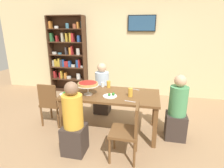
% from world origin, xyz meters
% --- Properties ---
extents(ground_plane, '(12.00, 12.00, 0.00)m').
position_xyz_m(ground_plane, '(0.00, 0.00, 0.00)').
color(ground_plane, '#9E7A56').
extents(rear_partition, '(8.00, 0.12, 2.80)m').
position_xyz_m(rear_partition, '(0.00, 2.20, 1.40)').
color(rear_partition, beige).
rests_on(rear_partition, ground_plane).
extents(dining_table, '(1.71, 0.85, 0.74)m').
position_xyz_m(dining_table, '(0.00, 0.00, 0.65)').
color(dining_table, brown).
rests_on(dining_table, ground_plane).
extents(bookshelf, '(1.10, 0.30, 2.21)m').
position_xyz_m(bookshelf, '(-1.75, 2.01, 1.12)').
color(bookshelf, '#422819').
rests_on(bookshelf, ground_plane).
extents(television, '(0.73, 0.05, 0.42)m').
position_xyz_m(television, '(0.37, 2.11, 1.99)').
color(television, black).
extents(diner_head_east, '(0.34, 0.34, 1.15)m').
position_xyz_m(diner_head_east, '(1.16, 0.00, 0.49)').
color(diner_head_east, '#382D28').
rests_on(diner_head_east, ground_plane).
extents(diner_far_left, '(0.34, 0.34, 1.15)m').
position_xyz_m(diner_far_left, '(-0.36, 0.73, 0.49)').
color(diner_far_left, '#382D28').
rests_on(diner_far_left, ground_plane).
extents(diner_near_left, '(0.34, 0.34, 1.15)m').
position_xyz_m(diner_near_left, '(-0.41, -0.74, 0.49)').
color(diner_near_left, '#382D28').
rests_on(diner_near_left, ground_plane).
extents(chair_near_right, '(0.40, 0.40, 0.87)m').
position_xyz_m(chair_near_right, '(0.42, -0.71, 0.49)').
color(chair_near_right, brown).
rests_on(chair_near_right, ground_plane).
extents(chair_head_west, '(0.40, 0.40, 0.87)m').
position_xyz_m(chair_head_west, '(-1.19, -0.04, 0.49)').
color(chair_head_west, brown).
rests_on(chair_head_west, ground_plane).
extents(deep_dish_pizza_stand, '(0.38, 0.38, 0.22)m').
position_xyz_m(deep_dish_pizza_stand, '(-0.38, -0.12, 0.92)').
color(deep_dish_pizza_stand, silver).
rests_on(deep_dish_pizza_stand, dining_table).
extents(salad_plate_near_diner, '(0.22, 0.22, 0.07)m').
position_xyz_m(salad_plate_near_diner, '(-0.77, -0.21, 0.76)').
color(salad_plate_near_diner, white).
rests_on(salad_plate_near_diner, dining_table).
extents(salad_plate_far_diner, '(0.24, 0.24, 0.07)m').
position_xyz_m(salad_plate_far_diner, '(0.02, -0.14, 0.75)').
color(salad_plate_far_diner, white).
rests_on(salad_plate_far_diner, dining_table).
extents(beer_glass_amber_tall, '(0.07, 0.07, 0.17)m').
position_xyz_m(beer_glass_amber_tall, '(-0.48, 0.15, 0.82)').
color(beer_glass_amber_tall, gold).
rests_on(beer_glass_amber_tall, dining_table).
extents(beer_glass_amber_short, '(0.08, 0.08, 0.13)m').
position_xyz_m(beer_glass_amber_short, '(-0.12, 0.33, 0.81)').
color(beer_glass_amber_short, gold).
rests_on(beer_glass_amber_short, dining_table).
extents(beer_glass_amber_spare, '(0.08, 0.08, 0.15)m').
position_xyz_m(beer_glass_amber_spare, '(0.36, -0.07, 0.81)').
color(beer_glass_amber_spare, gold).
rests_on(beer_glass_amber_spare, dining_table).
extents(water_glass_clear_near, '(0.06, 0.06, 0.09)m').
position_xyz_m(water_glass_clear_near, '(-0.25, 0.35, 0.79)').
color(water_glass_clear_near, white).
rests_on(water_glass_clear_near, dining_table).
extents(water_glass_clear_far, '(0.06, 0.06, 0.10)m').
position_xyz_m(water_glass_clear_far, '(-0.71, 0.06, 0.79)').
color(water_glass_clear_far, white).
rests_on(water_glass_clear_far, dining_table).
extents(cutlery_fork_near, '(0.18, 0.07, 0.00)m').
position_xyz_m(cutlery_fork_near, '(0.40, 0.32, 0.74)').
color(cutlery_fork_near, silver).
rests_on(cutlery_fork_near, dining_table).
extents(cutlery_knife_near, '(0.18, 0.02, 0.00)m').
position_xyz_m(cutlery_knife_near, '(-0.73, 0.33, 0.74)').
color(cutlery_knife_near, silver).
rests_on(cutlery_knife_near, dining_table).
extents(cutlery_fork_far, '(0.18, 0.05, 0.00)m').
position_xyz_m(cutlery_fork_far, '(0.38, -0.30, 0.74)').
color(cutlery_fork_far, silver).
rests_on(cutlery_fork_far, dining_table).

